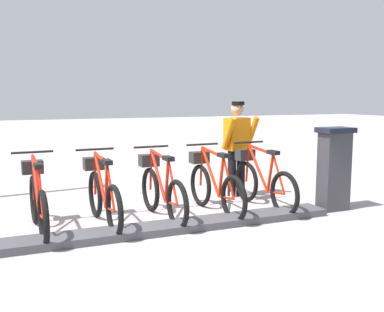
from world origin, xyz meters
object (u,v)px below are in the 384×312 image
Objects in this scene: payment_kiosk at (334,167)px; bike_docked_3 at (103,194)px; bike_docked_4 at (37,200)px; bike_docked_2 at (161,189)px; bike_docked_1 at (214,185)px; bike_docked_0 at (261,181)px; worker_near_rack at (237,145)px.

payment_kiosk reaches higher than bike_docked_3.
bike_docked_4 is at bearing 82.40° from payment_kiosk.
bike_docked_2 is 1.00× the size of bike_docked_4.
bike_docked_1 is (0.57, 1.77, -0.24)m from payment_kiosk.
bike_docked_3 is (0.00, 1.68, 0.00)m from bike_docked_1.
bike_docked_1 is (0.00, 0.84, 0.00)m from bike_docked_0.
bike_docked_4 is 3.51m from worker_near_rack.
payment_kiosk is 1.70m from worker_near_rack.
payment_kiosk reaches higher than bike_docked_2.
bike_docked_4 is 1.04× the size of worker_near_rack.
bike_docked_0 is 1.00× the size of bike_docked_3.
worker_near_rack is (0.85, -3.37, 0.48)m from bike_docked_4.
bike_docked_0 is 1.00× the size of bike_docked_1.
bike_docked_2 is 1.04× the size of worker_near_rack.
bike_docked_4 is (0.00, 3.35, 0.00)m from bike_docked_0.
bike_docked_2 is at bearing -90.00° from bike_docked_4.
bike_docked_2 is 0.84m from bike_docked_3.
payment_kiosk is 4.33m from bike_docked_4.
bike_docked_2 is at bearing 77.64° from payment_kiosk.
payment_kiosk is 3.50m from bike_docked_3.
bike_docked_2 is at bearing 90.00° from bike_docked_0.
bike_docked_1 is 1.00× the size of bike_docked_3.
bike_docked_2 is (0.57, 2.61, -0.24)m from payment_kiosk.
bike_docked_3 is at bearing 90.00° from bike_docked_2.
worker_near_rack reaches higher than payment_kiosk.
payment_kiosk is at bearing -97.60° from bike_docked_4.
payment_kiosk is at bearing -121.51° from bike_docked_0.
worker_near_rack reaches higher than bike_docked_3.
bike_docked_1 is 1.30m from worker_near_rack.
bike_docked_0 is at bearing -90.00° from bike_docked_1.
bike_docked_1 is 2.51m from bike_docked_4.
worker_near_rack is at bearing -1.25° from bike_docked_0.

